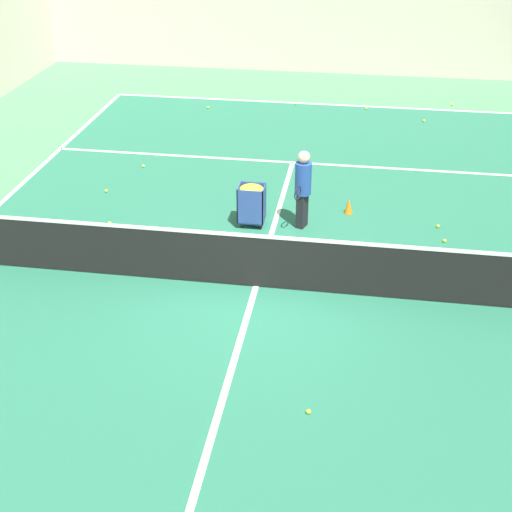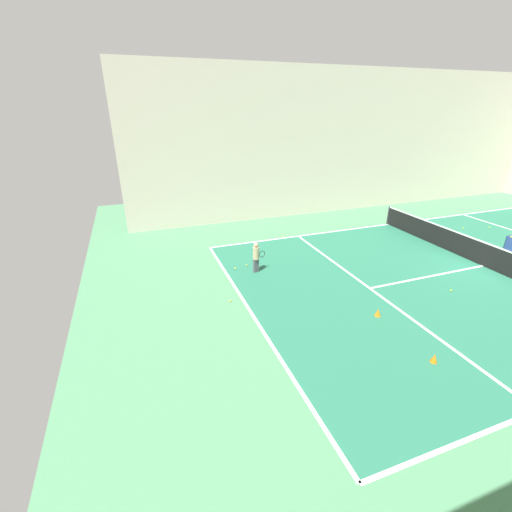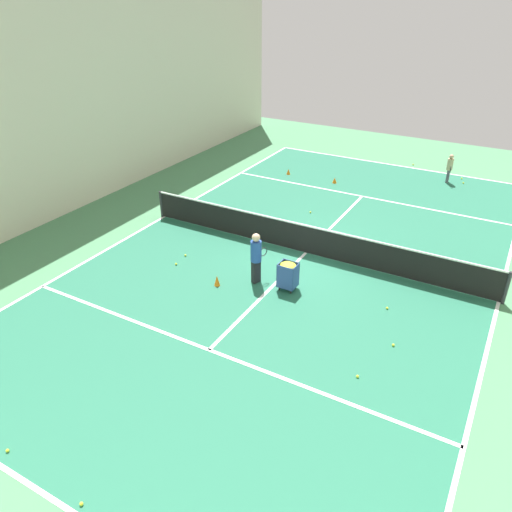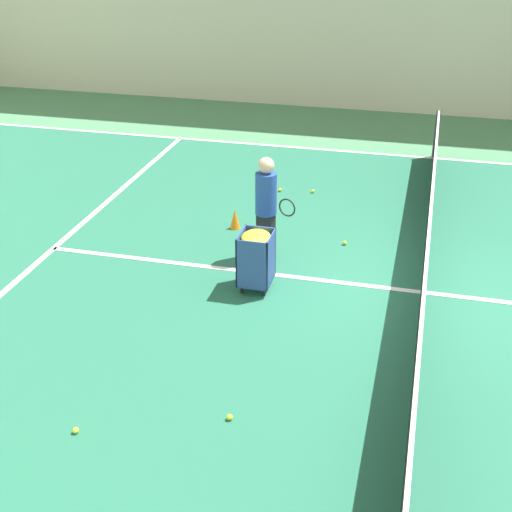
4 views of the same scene
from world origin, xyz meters
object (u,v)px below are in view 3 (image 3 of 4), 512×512
(tennis_net, at_px, (307,239))
(training_cone_0, at_px, (288,172))
(ball_cart, at_px, (288,271))
(player_near_baseline, at_px, (450,167))
(coach_at_net, at_px, (256,255))
(training_cone_1, at_px, (217,281))

(tennis_net, distance_m, training_cone_0, 7.76)
(tennis_net, relative_size, ball_cart, 13.91)
(ball_cart, xyz_separation_m, training_cone_0, (4.38, -8.99, -0.48))
(player_near_baseline, xyz_separation_m, ball_cart, (2.32, 11.56, -0.13))
(coach_at_net, height_order, training_cone_1, coach_at_net)
(player_near_baseline, distance_m, training_cone_1, 13.12)
(coach_at_net, bearing_deg, tennis_net, 6.63)
(training_cone_1, bearing_deg, player_near_baseline, -108.86)
(tennis_net, distance_m, coach_at_net, 2.50)
(training_cone_0, bearing_deg, training_cone_1, 104.07)
(ball_cart, xyz_separation_m, training_cone_1, (1.92, 0.85, -0.43))
(coach_at_net, xyz_separation_m, training_cone_0, (3.38, -9.09, -0.80))
(coach_at_net, distance_m, training_cone_1, 1.40)
(player_near_baseline, height_order, training_cone_1, player_near_baseline)
(tennis_net, relative_size, player_near_baseline, 9.52)
(coach_at_net, xyz_separation_m, training_cone_1, (0.91, 0.75, -0.76))
(coach_at_net, relative_size, training_cone_0, 6.32)
(player_near_baseline, relative_size, ball_cart, 1.46)
(ball_cart, distance_m, training_cone_1, 2.14)
(tennis_net, bearing_deg, ball_cart, 101.10)
(tennis_net, distance_m, training_cone_1, 3.50)
(player_near_baseline, relative_size, coach_at_net, 0.79)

